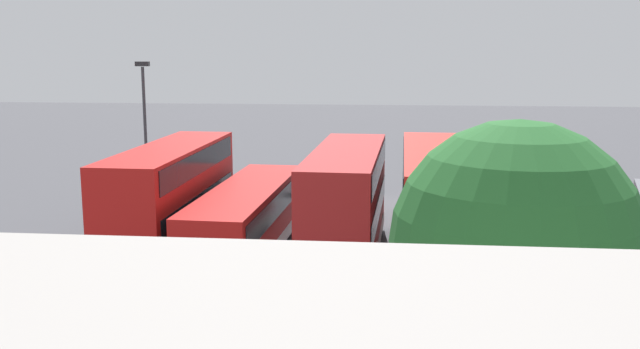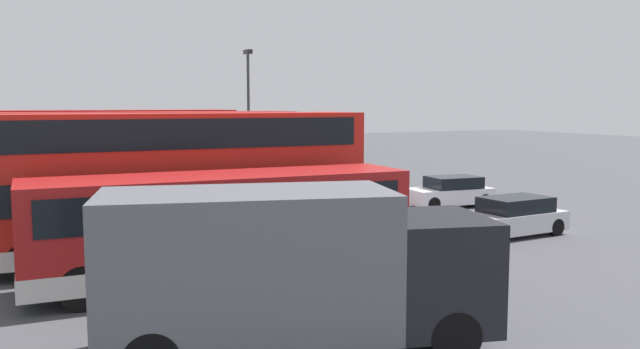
{
  "view_description": "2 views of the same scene",
  "coord_description": "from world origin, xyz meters",
  "px_view_note": "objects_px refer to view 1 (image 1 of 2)",
  "views": [
    {
      "loc": [
        -1.77,
        38.11,
        8.39
      ],
      "look_at": [
        1.83,
        1.49,
        1.77
      ],
      "focal_mm": 38.87,
      "sensor_mm": 36.0,
      "label": 1
    },
    {
      "loc": [
        -23.88,
        16.26,
        4.84
      ],
      "look_at": [
        2.55,
        2.95,
        1.63
      ],
      "focal_mm": 36.75,
      "sensor_mm": 36.0,
      "label": 2
    }
  ],
  "objects_px": {
    "bus_double_decker_fifth": "(172,197)",
    "car_small_green": "(347,179)",
    "bus_single_deck_fourth": "(247,219)",
    "lamp_post_tall": "(145,124)",
    "bus_single_deck_near_end": "(520,223)",
    "bus_double_decker_second": "(435,203)",
    "bus_double_decker_third": "(346,202)",
    "car_hatchback_silver": "(460,189)"
  },
  "relations": [
    {
      "from": "bus_double_decker_fifth",
      "to": "car_small_green",
      "type": "relative_size",
      "value": 2.61
    },
    {
      "from": "bus_single_deck_fourth",
      "to": "lamp_post_tall",
      "type": "xyz_separation_m",
      "value": [
        6.96,
        -7.92,
        2.97
      ]
    },
    {
      "from": "car_small_green",
      "to": "lamp_post_tall",
      "type": "bearing_deg",
      "value": 31.74
    },
    {
      "from": "bus_single_deck_near_end",
      "to": "bus_double_decker_second",
      "type": "bearing_deg",
      "value": 4.96
    },
    {
      "from": "bus_single_deck_near_end",
      "to": "lamp_post_tall",
      "type": "relative_size",
      "value": 1.33
    },
    {
      "from": "bus_double_decker_second",
      "to": "car_small_green",
      "type": "relative_size",
      "value": 2.92
    },
    {
      "from": "bus_double_decker_second",
      "to": "bus_double_decker_third",
      "type": "relative_size",
      "value": 1.12
    },
    {
      "from": "bus_single_deck_fourth",
      "to": "bus_double_decker_fifth",
      "type": "relative_size",
      "value": 1.07
    },
    {
      "from": "bus_double_decker_fifth",
      "to": "car_small_green",
      "type": "height_order",
      "value": "bus_double_decker_fifth"
    },
    {
      "from": "car_hatchback_silver",
      "to": "lamp_post_tall",
      "type": "distance_m",
      "value": 17.59
    },
    {
      "from": "bus_double_decker_third",
      "to": "car_hatchback_silver",
      "type": "relative_size",
      "value": 2.53
    },
    {
      "from": "bus_single_deck_near_end",
      "to": "lamp_post_tall",
      "type": "height_order",
      "value": "lamp_post_tall"
    },
    {
      "from": "bus_single_deck_near_end",
      "to": "bus_single_deck_fourth",
      "type": "bearing_deg",
      "value": 2.29
    },
    {
      "from": "car_small_green",
      "to": "bus_single_deck_fourth",
      "type": "bearing_deg",
      "value": 77.34
    },
    {
      "from": "bus_double_decker_second",
      "to": "car_small_green",
      "type": "bearing_deg",
      "value": -72.77
    },
    {
      "from": "bus_single_deck_near_end",
      "to": "bus_double_decker_fifth",
      "type": "height_order",
      "value": "bus_double_decker_fifth"
    },
    {
      "from": "bus_double_decker_fifth",
      "to": "bus_double_decker_third",
      "type": "bearing_deg",
      "value": 178.82
    },
    {
      "from": "bus_single_deck_near_end",
      "to": "car_hatchback_silver",
      "type": "relative_size",
      "value": 2.47
    },
    {
      "from": "bus_single_deck_near_end",
      "to": "car_hatchback_silver",
      "type": "distance_m",
      "value": 11.59
    },
    {
      "from": "bus_double_decker_second",
      "to": "bus_double_decker_fifth",
      "type": "relative_size",
      "value": 1.12
    },
    {
      "from": "bus_double_decker_second",
      "to": "car_hatchback_silver",
      "type": "relative_size",
      "value": 2.84
    },
    {
      "from": "bus_single_deck_near_end",
      "to": "car_small_green",
      "type": "distance_m",
      "value": 15.82
    },
    {
      "from": "bus_double_decker_fifth",
      "to": "car_hatchback_silver",
      "type": "xyz_separation_m",
      "value": [
        -12.88,
        -11.81,
        -1.75
      ]
    },
    {
      "from": "bus_single_deck_near_end",
      "to": "bus_double_decker_second",
      "type": "height_order",
      "value": "bus_double_decker_second"
    },
    {
      "from": "bus_single_deck_near_end",
      "to": "bus_single_deck_fourth",
      "type": "xyz_separation_m",
      "value": [
        10.93,
        0.44,
        0.0
      ]
    },
    {
      "from": "bus_double_decker_second",
      "to": "bus_double_decker_third",
      "type": "bearing_deg",
      "value": 2.78
    },
    {
      "from": "bus_double_decker_fifth",
      "to": "car_hatchback_silver",
      "type": "distance_m",
      "value": 17.56
    },
    {
      "from": "bus_single_deck_near_end",
      "to": "lamp_post_tall",
      "type": "bearing_deg",
      "value": -22.69
    },
    {
      "from": "bus_single_deck_near_end",
      "to": "car_small_green",
      "type": "height_order",
      "value": "bus_single_deck_near_end"
    },
    {
      "from": "car_hatchback_silver",
      "to": "car_small_green",
      "type": "bearing_deg",
      "value": -19.18
    },
    {
      "from": "bus_single_deck_near_end",
      "to": "bus_single_deck_fourth",
      "type": "height_order",
      "value": "same"
    },
    {
      "from": "bus_double_decker_third",
      "to": "lamp_post_tall",
      "type": "height_order",
      "value": "lamp_post_tall"
    },
    {
      "from": "bus_double_decker_second",
      "to": "bus_double_decker_third",
      "type": "height_order",
      "value": "same"
    },
    {
      "from": "bus_single_deck_near_end",
      "to": "car_hatchback_silver",
      "type": "height_order",
      "value": "bus_single_deck_near_end"
    },
    {
      "from": "bus_single_deck_fourth",
      "to": "bus_double_decker_third",
      "type": "bearing_deg",
      "value": 179.61
    },
    {
      "from": "bus_double_decker_fifth",
      "to": "bus_double_decker_second",
      "type": "bearing_deg",
      "value": -179.88
    },
    {
      "from": "bus_double_decker_second",
      "to": "bus_single_deck_fourth",
      "type": "xyz_separation_m",
      "value": [
        7.55,
        0.14,
        -0.83
      ]
    },
    {
      "from": "bus_double_decker_second",
      "to": "lamp_post_tall",
      "type": "relative_size",
      "value": 1.53
    },
    {
      "from": "bus_single_deck_fourth",
      "to": "bus_double_decker_fifth",
      "type": "distance_m",
      "value": 3.27
    },
    {
      "from": "car_small_green",
      "to": "bus_double_decker_second",
      "type": "bearing_deg",
      "value": 107.23
    },
    {
      "from": "lamp_post_tall",
      "to": "car_small_green",
      "type": "bearing_deg",
      "value": -148.26
    },
    {
      "from": "bus_double_decker_third",
      "to": "bus_double_decker_fifth",
      "type": "height_order",
      "value": "same"
    }
  ]
}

